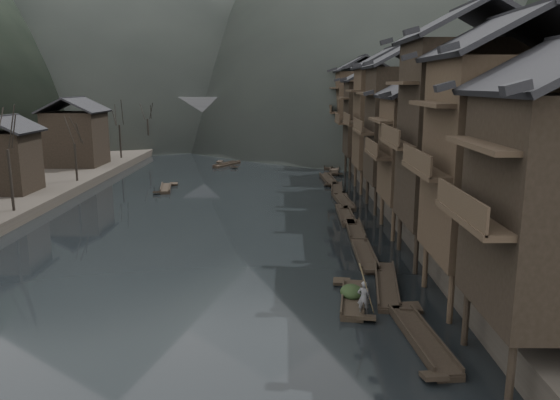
{
  "coord_description": "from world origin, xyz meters",
  "views": [
    {
      "loc": [
        6.3,
        -27.79,
        11.2
      ],
      "look_at": [
        5.94,
        13.15,
        2.5
      ],
      "focal_mm": 35.0,
      "sensor_mm": 36.0,
      "label": 1
    }
  ],
  "objects": [
    {
      "name": "water",
      "position": [
        0.0,
        0.0,
        0.0
      ],
      "size": [
        300.0,
        300.0,
        0.0
      ],
      "primitive_type": "plane",
      "color": "black",
      "rests_on": "ground"
    },
    {
      "name": "right_bank",
      "position": [
        35.0,
        40.0,
        0.9
      ],
      "size": [
        40.0,
        200.0,
        1.8
      ],
      "primitive_type": "cube",
      "color": "#2D2823",
      "rests_on": "ground"
    },
    {
      "name": "stilt_houses",
      "position": [
        17.28,
        19.51,
        9.09
      ],
      "size": [
        9.0,
        67.6,
        16.13
      ],
      "color": "black",
      "rests_on": "ground"
    },
    {
      "name": "bare_trees",
      "position": [
        -17.0,
        21.51,
        6.5
      ],
      "size": [
        3.96,
        73.65,
        7.92
      ],
      "color": "black",
      "rests_on": "left_bank"
    },
    {
      "name": "moored_sampans",
      "position": [
        11.96,
        21.28,
        0.2
      ],
      "size": [
        3.07,
        60.48,
        0.47
      ],
      "color": "black",
      "rests_on": "water"
    },
    {
      "name": "midriver_boats",
      "position": [
        -4.07,
        39.6,
        0.2
      ],
      "size": [
        7.5,
        23.65,
        0.45
      ],
      "color": "black",
      "rests_on": "water"
    },
    {
      "name": "stone_bridge",
      "position": [
        -0.0,
        72.0,
        5.11
      ],
      "size": [
        40.0,
        6.0,
        9.0
      ],
      "color": "#4C4C4F",
      "rests_on": "ground"
    },
    {
      "name": "hero_sampan",
      "position": [
        9.89,
        -0.85,
        0.2
      ],
      "size": [
        1.85,
        5.63,
        0.44
      ],
      "color": "black",
      "rests_on": "water"
    },
    {
      "name": "cargo_heap",
      "position": [
        9.85,
        -0.6,
        0.81
      ],
      "size": [
        1.22,
        1.6,
        0.73
      ],
      "primitive_type": "ellipsoid",
      "color": "black",
      "rests_on": "hero_sampan"
    },
    {
      "name": "boatman",
      "position": [
        10.15,
        -2.78,
        1.28
      ],
      "size": [
        0.63,
        0.43,
        1.67
      ],
      "primitive_type": "imported",
      "rotation": [
        0.0,
        0.0,
        3.08
      ],
      "color": "#535355",
      "rests_on": "hero_sampan"
    },
    {
      "name": "bamboo_pole",
      "position": [
        10.35,
        -2.78,
        3.82
      ],
      "size": [
        1.17,
        1.46,
        3.41
      ],
      "primitive_type": "cylinder",
      "rotation": [
        0.48,
        0.0,
        -0.67
      ],
      "color": "#8C7A51",
      "rests_on": "boatman"
    }
  ]
}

